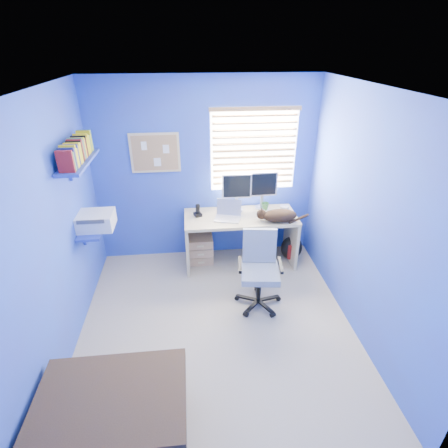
{
  "coord_description": "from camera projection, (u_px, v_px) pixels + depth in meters",
  "views": [
    {
      "loc": [
        -0.23,
        -2.92,
        2.84
      ],
      "look_at": [
        0.15,
        0.65,
        0.95
      ],
      "focal_mm": 28.0,
      "sensor_mm": 36.0,
      "label": 1
    }
  ],
  "objects": [
    {
      "name": "floor",
      "position": [
        217.0,
        326.0,
        3.92
      ],
      "size": [
        3.0,
        3.2,
        0.0
      ],
      "primitive_type": "cube",
      "color": "#A19684",
      "rests_on": "ground"
    },
    {
      "name": "ceiling",
      "position": [
        214.0,
        90.0,
        2.75
      ],
      "size": [
        3.0,
        3.2,
        0.0
      ],
      "primitive_type": "cube",
      "color": "white",
      "rests_on": "wall_back"
    },
    {
      "name": "wall_back",
      "position": [
        206.0,
        173.0,
        4.74
      ],
      "size": [
        3.0,
        0.01,
        2.5
      ],
      "primitive_type": "cube",
      "color": "#3B4AB4",
      "rests_on": "ground"
    },
    {
      "name": "wall_front",
      "position": [
        240.0,
        366.0,
        1.93
      ],
      "size": [
        3.0,
        0.01,
        2.5
      ],
      "primitive_type": "cube",
      "color": "#3B4AB4",
      "rests_on": "ground"
    },
    {
      "name": "wall_left",
      "position": [
        53.0,
        237.0,
        3.19
      ],
      "size": [
        0.01,
        3.2,
        2.5
      ],
      "primitive_type": "cube",
      "color": "#3B4AB4",
      "rests_on": "ground"
    },
    {
      "name": "wall_right",
      "position": [
        365.0,
        221.0,
        3.48
      ],
      "size": [
        0.01,
        3.2,
        2.5
      ],
      "primitive_type": "cube",
      "color": "#3B4AB4",
      "rests_on": "ground"
    },
    {
      "name": "desk",
      "position": [
        240.0,
        240.0,
        4.89
      ],
      "size": [
        1.51,
        0.65,
        0.74
      ],
      "primitive_type": "cube",
      "color": "#C8B57F",
      "rests_on": "floor"
    },
    {
      "name": "laptop",
      "position": [
        228.0,
        212.0,
        4.58
      ],
      "size": [
        0.39,
        0.34,
        0.22
      ],
      "primitive_type": "cube",
      "rotation": [
        0.0,
        0.0,
        -0.27
      ],
      "color": "silver",
      "rests_on": "desk"
    },
    {
      "name": "monitor_left",
      "position": [
        236.0,
        193.0,
        4.74
      ],
      "size": [
        0.4,
        0.13,
        0.54
      ],
      "primitive_type": "cube",
      "rotation": [
        0.0,
        0.0,
        -0.03
      ],
      "color": "silver",
      "rests_on": "desk"
    },
    {
      "name": "monitor_right",
      "position": [
        262.0,
        190.0,
        4.81
      ],
      "size": [
        0.4,
        0.13,
        0.54
      ],
      "primitive_type": "cube",
      "rotation": [
        0.0,
        0.0,
        0.03
      ],
      "color": "silver",
      "rests_on": "desk"
    },
    {
      "name": "phone",
      "position": [
        198.0,
        210.0,
        4.68
      ],
      "size": [
        0.12,
        0.13,
        0.17
      ],
      "primitive_type": "cube",
      "rotation": [
        0.0,
        0.0,
        0.35
      ],
      "color": "black",
      "rests_on": "desk"
    },
    {
      "name": "mug",
      "position": [
        265.0,
        206.0,
        4.87
      ],
      "size": [
        0.1,
        0.09,
        0.1
      ],
      "primitive_type": "imported",
      "color": "#41853C",
      "rests_on": "desk"
    },
    {
      "name": "cd_spindle",
      "position": [
        284.0,
        208.0,
        4.86
      ],
      "size": [
        0.13,
        0.13,
        0.07
      ],
      "primitive_type": "cylinder",
      "color": "silver",
      "rests_on": "desk"
    },
    {
      "name": "cat",
      "position": [
        280.0,
        216.0,
        4.54
      ],
      "size": [
        0.49,
        0.31,
        0.16
      ],
      "primitive_type": "ellipsoid",
      "rotation": [
        0.0,
        0.0,
        -0.16
      ],
      "color": "black",
      "rests_on": "desk"
    },
    {
      "name": "tower_pc",
      "position": [
        265.0,
        244.0,
        5.06
      ],
      "size": [
        0.21,
        0.45,
        0.45
      ],
      "primitive_type": "cube",
      "rotation": [
        0.0,
        0.0,
        -0.04
      ],
      "color": "beige",
      "rests_on": "floor"
    },
    {
      "name": "drawer_boxes",
      "position": [
        200.0,
        249.0,
        4.98
      ],
      "size": [
        0.35,
        0.28,
        0.41
      ],
      "primitive_type": "cube",
      "color": "tan",
      "rests_on": "floor"
    },
    {
      "name": "yellow_book",
      "position": [
        258.0,
        258.0,
        4.92
      ],
      "size": [
        0.03,
        0.17,
        0.24
      ],
      "primitive_type": "cube",
      "color": "yellow",
      "rests_on": "floor"
    },
    {
      "name": "backpack",
      "position": [
        291.0,
        248.0,
        5.05
      ],
      "size": [
        0.37,
        0.33,
        0.36
      ],
      "primitive_type": "ellipsoid",
      "rotation": [
        0.0,
        0.0,
        0.36
      ],
      "color": "black",
      "rests_on": "floor"
    },
    {
      "name": "bed_corner",
      "position": [
        115.0,
        419.0,
        2.69
      ],
      "size": [
        1.07,
        0.76,
        0.51
      ],
      "primitive_type": "cube",
      "color": "#4D3822",
      "rests_on": "floor"
    },
    {
      "name": "office_chair",
      "position": [
        259.0,
        279.0,
        4.13
      ],
      "size": [
        0.59,
        0.59,
        0.92
      ],
      "color": "black",
      "rests_on": "floor"
    },
    {
      "name": "window_blinds",
      "position": [
        254.0,
        150.0,
        4.64
      ],
      "size": [
        1.15,
        0.05,
        1.1
      ],
      "color": "white",
      "rests_on": "ground"
    },
    {
      "name": "corkboard",
      "position": [
        155.0,
        153.0,
        4.52
      ],
      "size": [
        0.64,
        0.02,
        0.52
      ],
      "color": "#C8B57F",
      "rests_on": "ground"
    },
    {
      "name": "wall_shelves",
      "position": [
        85.0,
        187.0,
        3.78
      ],
      "size": [
        0.42,
        0.9,
        1.05
      ],
      "color": "#263AAB",
      "rests_on": "ground"
    }
  ]
}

